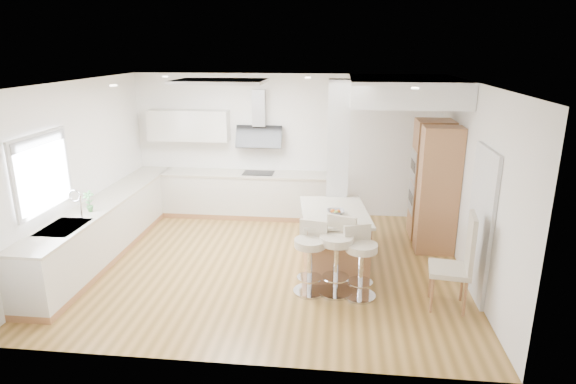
# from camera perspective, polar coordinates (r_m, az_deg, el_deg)

# --- Properties ---
(ground) EXTENTS (6.00, 6.00, 0.00)m
(ground) POSITION_cam_1_polar(r_m,az_deg,el_deg) (7.67, -2.44, -8.55)
(ground) COLOR #AB7E3F
(ground) RESTS_ON ground
(ceiling) EXTENTS (6.00, 5.00, 0.02)m
(ceiling) POSITION_cam_1_polar(r_m,az_deg,el_deg) (7.67, -2.44, -8.55)
(ceiling) COLOR white
(ceiling) RESTS_ON ground
(wall_back) EXTENTS (6.00, 0.04, 2.80)m
(wall_back) POSITION_cam_1_polar(r_m,az_deg,el_deg) (9.60, -0.32, 5.50)
(wall_back) COLOR white
(wall_back) RESTS_ON ground
(wall_left) EXTENTS (0.04, 5.00, 2.80)m
(wall_left) POSITION_cam_1_polar(r_m,az_deg,el_deg) (8.19, -23.82, 2.05)
(wall_left) COLOR white
(wall_left) RESTS_ON ground
(wall_right) EXTENTS (0.04, 5.00, 2.80)m
(wall_right) POSITION_cam_1_polar(r_m,az_deg,el_deg) (7.36, 21.18, 0.82)
(wall_right) COLOR white
(wall_right) RESTS_ON ground
(skylight) EXTENTS (4.10, 2.10, 0.06)m
(skylight) POSITION_cam_1_polar(r_m,az_deg,el_deg) (7.70, -8.00, 12.83)
(skylight) COLOR silver
(skylight) RESTS_ON ground
(window_left) EXTENTS (0.06, 1.28, 1.07)m
(window_left) POSITION_cam_1_polar(r_m,az_deg,el_deg) (7.36, -27.18, 2.44)
(window_left) COLOR white
(window_left) RESTS_ON ground
(doorway_right) EXTENTS (0.05, 1.00, 2.10)m
(doorway_right) POSITION_cam_1_polar(r_m,az_deg,el_deg) (6.92, 21.83, -3.73)
(doorway_right) COLOR #494039
(doorway_right) RESTS_ON ground
(counter_left) EXTENTS (0.63, 4.50, 1.35)m
(counter_left) POSITION_cam_1_polar(r_m,az_deg,el_deg) (8.51, -20.57, -3.71)
(counter_left) COLOR #AD764A
(counter_left) RESTS_ON ground
(counter_back) EXTENTS (3.62, 0.63, 2.50)m
(counter_back) POSITION_cam_1_polar(r_m,az_deg,el_deg) (9.64, -5.90, 1.16)
(counter_back) COLOR #AD764A
(counter_back) RESTS_ON ground
(pillar) EXTENTS (0.35, 0.35, 2.80)m
(pillar) POSITION_cam_1_polar(r_m,az_deg,el_deg) (8.03, 5.90, 3.15)
(pillar) COLOR silver
(pillar) RESTS_ON ground
(soffit) EXTENTS (1.78, 2.20, 0.40)m
(soffit) POSITION_cam_1_polar(r_m,az_deg,el_deg) (8.34, 13.56, 11.66)
(soffit) COLOR white
(soffit) RESTS_ON ground
(oven_column) EXTENTS (0.63, 1.21, 2.10)m
(oven_column) POSITION_cam_1_polar(r_m,az_deg,el_deg) (8.54, 16.83, 0.90)
(oven_column) COLOR #AD764A
(oven_column) RESTS_ON ground
(peninsula) EXTENTS (1.16, 1.60, 0.97)m
(peninsula) POSITION_cam_1_polar(r_m,az_deg,el_deg) (7.49, 5.43, -5.46)
(peninsula) COLOR #AD764A
(peninsula) RESTS_ON ground
(bar_stool_a) EXTENTS (0.54, 0.54, 1.01)m
(bar_stool_a) POSITION_cam_1_polar(r_m,az_deg,el_deg) (6.64, 2.67, -7.38)
(bar_stool_a) COLOR silver
(bar_stool_a) RESTS_ON ground
(bar_stool_b) EXTENTS (0.62, 0.62, 1.08)m
(bar_stool_b) POSITION_cam_1_polar(r_m,az_deg,el_deg) (6.64, 5.83, -7.09)
(bar_stool_b) COLOR silver
(bar_stool_b) RESTS_ON ground
(bar_stool_c) EXTENTS (0.58, 0.58, 0.99)m
(bar_stool_c) POSITION_cam_1_polar(r_m,az_deg,el_deg) (6.59, 8.59, -7.83)
(bar_stool_c) COLOR silver
(bar_stool_c) RESTS_ON ground
(dining_chair) EXTENTS (0.57, 0.57, 1.30)m
(dining_chair) POSITION_cam_1_polar(r_m,az_deg,el_deg) (6.57, 19.70, -7.48)
(dining_chair) COLOR #C1B59D
(dining_chair) RESTS_ON ground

